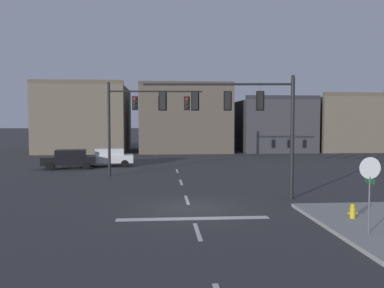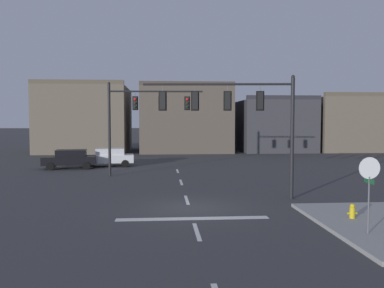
# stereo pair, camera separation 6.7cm
# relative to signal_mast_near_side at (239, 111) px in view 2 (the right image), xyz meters

# --- Properties ---
(ground_plane) EXTENTS (400.00, 400.00, 0.00)m
(ground_plane) POSITION_rel_signal_mast_near_side_xyz_m (-2.74, -2.18, -4.61)
(ground_plane) COLOR #353538
(stop_bar_paint) EXTENTS (6.40, 0.50, 0.01)m
(stop_bar_paint) POSITION_rel_signal_mast_near_side_xyz_m (-2.74, -4.18, -4.60)
(stop_bar_paint) COLOR silver
(stop_bar_paint) RESTS_ON ground
(lane_centreline) EXTENTS (0.16, 26.40, 0.01)m
(lane_centreline) POSITION_rel_signal_mast_near_side_xyz_m (-2.74, -0.18, -4.60)
(lane_centreline) COLOR silver
(lane_centreline) RESTS_ON ground
(signal_mast_near_side) EXTENTS (7.81, 0.95, 6.44)m
(signal_mast_near_side) POSITION_rel_signal_mast_near_side_xyz_m (0.00, 0.00, 0.00)
(signal_mast_near_side) COLOR black
(signal_mast_near_side) RESTS_ON ground
(signal_mast_far_side) EXTENTS (6.94, 0.54, 6.89)m
(signal_mast_far_side) POSITION_rel_signal_mast_near_side_xyz_m (-5.62, 9.13, 0.10)
(signal_mast_far_side) COLOR black
(signal_mast_far_side) RESTS_ON ground
(stop_sign) EXTENTS (0.76, 0.64, 2.83)m
(stop_sign) POSITION_rel_signal_mast_near_side_xyz_m (3.15, -7.41, -2.46)
(stop_sign) COLOR #56565B
(stop_sign) RESTS_ON ground
(car_lot_nearside) EXTENTS (4.58, 2.25, 1.61)m
(car_lot_nearside) POSITION_rel_signal_mast_near_side_xyz_m (-8.70, 15.60, -3.75)
(car_lot_nearside) COLOR silver
(car_lot_nearside) RESTS_ON ground
(car_lot_middle) EXTENTS (4.60, 2.30, 1.61)m
(car_lot_middle) POSITION_rel_signal_mast_near_side_xyz_m (-11.78, 14.18, -3.75)
(car_lot_middle) COLOR black
(car_lot_middle) RESTS_ON ground
(fire_hydrant) EXTENTS (0.40, 0.30, 0.75)m
(fire_hydrant) POSITION_rel_signal_mast_near_side_xyz_m (3.65, -5.22, -4.28)
(fire_hydrant) COLOR gold
(fire_hydrant) RESTS_ON ground
(building_row) EXTENTS (55.49, 13.23, 9.02)m
(building_row) POSITION_rel_signal_mast_near_side_xyz_m (6.26, 33.48, -0.69)
(building_row) COLOR #665B4C
(building_row) RESTS_ON ground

